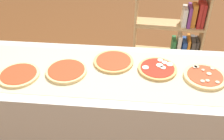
{
  "coord_description": "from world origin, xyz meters",
  "views": [
    {
      "loc": [
        0.13,
        -1.38,
        1.98
      ],
      "look_at": [
        0.0,
        0.0,
        0.96
      ],
      "focal_mm": 42.72,
      "sensor_mm": 36.0,
      "label": 1
    }
  ],
  "objects_px": {
    "pizza_plain_0": "(19,75)",
    "pizza_plain_2": "(114,61)",
    "bookshelf": "(180,27)",
    "pizza_plain_1": "(66,71)",
    "pizza_mozzarella_3": "(157,69)",
    "pizza_mushroom_4": "(205,77)"
  },
  "relations": [
    {
      "from": "pizza_plain_0",
      "to": "pizza_plain_1",
      "type": "xyz_separation_m",
      "value": [
        0.29,
        0.07,
        0.0
      ]
    },
    {
      "from": "pizza_plain_1",
      "to": "pizza_plain_2",
      "type": "xyz_separation_m",
      "value": [
        0.29,
        0.14,
        -0.0
      ]
    },
    {
      "from": "pizza_plain_0",
      "to": "pizza_plain_1",
      "type": "distance_m",
      "value": 0.3
    },
    {
      "from": "pizza_plain_1",
      "to": "pizza_mozzarella_3",
      "type": "height_order",
      "value": "pizza_mozzarella_3"
    },
    {
      "from": "pizza_plain_2",
      "to": "bookshelf",
      "type": "xyz_separation_m",
      "value": [
        0.59,
        1.06,
        -0.25
      ]
    },
    {
      "from": "pizza_plain_0",
      "to": "pizza_plain_2",
      "type": "relative_size",
      "value": 0.97
    },
    {
      "from": "pizza_plain_2",
      "to": "pizza_plain_0",
      "type": "bearing_deg",
      "value": -160.65
    },
    {
      "from": "pizza_mozzarella_3",
      "to": "pizza_plain_2",
      "type": "bearing_deg",
      "value": 168.99
    },
    {
      "from": "pizza_plain_0",
      "to": "pizza_plain_1",
      "type": "bearing_deg",
      "value": 12.62
    },
    {
      "from": "bookshelf",
      "to": "pizza_plain_2",
      "type": "bearing_deg",
      "value": -119.25
    },
    {
      "from": "pizza_plain_0",
      "to": "bookshelf",
      "type": "distance_m",
      "value": 1.75
    },
    {
      "from": "pizza_plain_2",
      "to": "pizza_mushroom_4",
      "type": "relative_size",
      "value": 1.02
    },
    {
      "from": "pizza_plain_1",
      "to": "bookshelf",
      "type": "distance_m",
      "value": 1.51
    },
    {
      "from": "pizza_plain_2",
      "to": "bookshelf",
      "type": "bearing_deg",
      "value": 60.75
    },
    {
      "from": "pizza_mushroom_4",
      "to": "bookshelf",
      "type": "relative_size",
      "value": 0.18
    },
    {
      "from": "pizza_plain_2",
      "to": "pizza_mozzarella_3",
      "type": "relative_size",
      "value": 1.07
    },
    {
      "from": "pizza_plain_1",
      "to": "pizza_plain_2",
      "type": "relative_size",
      "value": 0.98
    },
    {
      "from": "pizza_plain_0",
      "to": "pizza_mushroom_4",
      "type": "height_order",
      "value": "pizza_mushroom_4"
    },
    {
      "from": "pizza_plain_2",
      "to": "bookshelf",
      "type": "height_order",
      "value": "bookshelf"
    },
    {
      "from": "pizza_plain_1",
      "to": "pizza_mozzarella_3",
      "type": "bearing_deg",
      "value": 8.05
    },
    {
      "from": "pizza_plain_1",
      "to": "pizza_mushroom_4",
      "type": "bearing_deg",
      "value": 1.59
    },
    {
      "from": "pizza_mozzarella_3",
      "to": "pizza_mushroom_4",
      "type": "relative_size",
      "value": 0.96
    }
  ]
}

